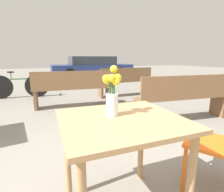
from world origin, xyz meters
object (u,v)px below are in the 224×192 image
Objects in this scene: bench_near at (185,96)px; parked_car at (92,67)px; bicycle at (19,86)px; bench_middle at (74,87)px; bench_far at (125,81)px; table_front at (122,136)px; flower_vase at (112,95)px.

parked_car is at bearing 83.98° from bench_near.
bench_near is 4.41m from bicycle.
bench_middle is (-1.58, 1.78, -0.00)m from bench_near.
bench_middle is 2.04m from bicycle.
bench_near is at bearing -50.74° from bicycle.
bench_far is 1.03× the size of bicycle.
table_front is 0.18× the size of parked_car.
bench_near is at bearing 30.34° from flower_vase.
parked_car is at bearing 82.33° from bench_far.
bench_middle is at bearing -112.30° from parked_car.
flower_vase reaches higher than table_front.
flower_vase is 4.08m from bench_far.
bicycle is (-1.21, 1.63, -0.12)m from bench_middle.
parked_car reaches higher than bicycle.
parked_car reaches higher than flower_vase.
bench_middle is at bearing 83.20° from table_front.
bench_near is 7.61m from parked_car.
bench_near is at bearing -96.02° from parked_car.
parked_car reaches higher than bench_near.
bench_far is at bearing 18.36° from bench_middle.
bench_far is at bearing 60.38° from table_front.
bench_far is (2.03, 3.57, -0.16)m from table_front.
bench_middle reaches higher than table_front.
table_front is 4.11m from bench_far.
parked_car is (0.80, 7.57, 0.11)m from bench_near.
table_front is 4.73m from bicycle.
parked_car is (3.59, 4.16, 0.23)m from bicycle.
bench_near is 0.40× the size of parked_car.
table_front is 0.46× the size of bench_middle.
table_front is at bearing -119.62° from bench_far.
flower_vase is 0.21× the size of bench_far.
table_front is at bearing -66.64° from flower_vase.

